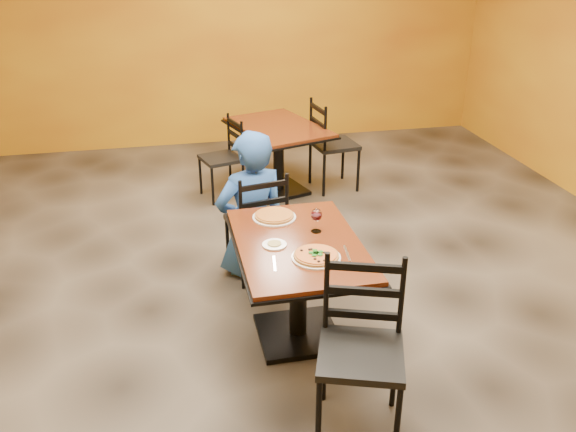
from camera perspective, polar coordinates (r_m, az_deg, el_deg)
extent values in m
cube|color=black|center=(4.80, -0.43, -7.68)|extent=(7.00, 8.00, 0.01)
cube|color=gold|center=(8.07, -6.52, 17.14)|extent=(7.00, 0.01, 3.00)
cube|color=#5F1E0F|center=(4.01, 1.00, -2.64)|extent=(0.80, 1.20, 0.03)
cube|color=black|center=(4.02, 0.99, -2.96)|extent=(0.83, 1.23, 0.02)
cylinder|color=black|center=(4.19, 0.96, -7.06)|extent=(0.12, 0.12, 0.66)
cube|color=black|center=(4.39, 0.93, -10.93)|extent=(0.55, 0.55, 0.04)
cube|color=#5F1E0F|center=(6.46, -0.91, 8.34)|extent=(1.07, 1.32, 0.03)
cube|color=black|center=(6.46, -0.91, 8.13)|extent=(1.11, 1.36, 0.02)
cylinder|color=black|center=(6.57, -0.89, 5.29)|extent=(0.11, 0.11, 0.66)
cube|color=black|center=(6.70, -0.87, 2.47)|extent=(0.66, 0.66, 0.04)
imported|color=#1C559C|center=(4.92, -3.47, 1.19)|extent=(0.69, 0.53, 1.22)
cylinder|color=white|center=(3.81, 2.65, -3.88)|extent=(0.31, 0.31, 0.01)
cylinder|color=maroon|center=(3.81, 2.65, -3.67)|extent=(0.28, 0.28, 0.02)
cylinder|color=white|center=(4.33, -1.29, -0.11)|extent=(0.31, 0.31, 0.01)
cylinder|color=gold|center=(4.33, -1.30, 0.08)|extent=(0.28, 0.28, 0.02)
cylinder|color=white|center=(3.96, -1.28, -2.69)|extent=(0.16, 0.16, 0.01)
cylinder|color=tan|center=(3.95, -1.28, -2.58)|extent=(0.09, 0.09, 0.01)
cube|color=silver|center=(3.75, -1.28, -4.46)|extent=(0.04, 0.19, 0.00)
cube|color=silver|center=(3.88, 5.54, -3.46)|extent=(0.04, 0.21, 0.00)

